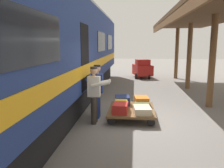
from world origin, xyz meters
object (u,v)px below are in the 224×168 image
at_px(luggage_cart, 131,110).
at_px(suitcase_red_plastic, 120,108).
at_px(train_car, 38,53).
at_px(suitcase_olive_duffel, 142,106).
at_px(suitcase_orange_carryall, 141,101).
at_px(suitcase_yellow_case, 121,104).
at_px(suitcase_cream_canvas, 142,110).
at_px(baggage_tug, 142,69).
at_px(porter_in_overalls, 97,89).
at_px(suitcase_navy_fabric, 122,100).
at_px(porter_by_door, 95,93).

xyz_separation_m(luggage_cart, suitcase_red_plastic, (0.33, 0.49, 0.19)).
height_order(train_car, suitcase_olive_duffel, train_car).
bearing_deg(suitcase_orange_carryall, suitcase_yellow_case, 36.96).
height_order(luggage_cart, suitcase_cream_canvas, suitcase_cream_canvas).
height_order(suitcase_yellow_case, baggage_tug, baggage_tug).
height_order(suitcase_olive_duffel, suitcase_yellow_case, suitcase_yellow_case).
height_order(suitcase_orange_carryall, porter_in_overalls, porter_in_overalls).
relative_size(suitcase_navy_fabric, suitcase_olive_duffel, 1.19).
relative_size(suitcase_red_plastic, porter_by_door, 0.36).
bearing_deg(suitcase_red_plastic, suitcase_orange_carryall, -123.60).
distance_m(train_car, porter_in_overalls, 2.15).
xyz_separation_m(suitcase_navy_fabric, suitcase_olive_duffel, (-0.65, 0.49, -0.05)).
bearing_deg(suitcase_yellow_case, baggage_tug, -96.10).
bearing_deg(baggage_tug, porter_in_overalls, 79.03).
distance_m(suitcase_olive_duffel, suitcase_cream_canvas, 0.49).
bearing_deg(suitcase_cream_canvas, porter_in_overalls, -16.75).
height_order(luggage_cart, baggage_tug, baggage_tug).
xyz_separation_m(suitcase_navy_fabric, suitcase_orange_carryall, (-0.65, 0.00, -0.00)).
distance_m(train_car, suitcase_orange_carryall, 3.70).
bearing_deg(porter_by_door, suitcase_red_plastic, -171.36).
relative_size(suitcase_red_plastic, porter_in_overalls, 0.36).
distance_m(porter_in_overalls, baggage_tug, 9.18).
xyz_separation_m(porter_by_door, baggage_tug, (-1.71, -9.56, -0.30)).
distance_m(train_car, suitcase_olive_duffel, 3.66).
xyz_separation_m(porter_in_overalls, porter_by_door, (-0.03, 0.55, 0.00)).
xyz_separation_m(suitcase_yellow_case, baggage_tug, (-0.96, -8.95, 0.19)).
xyz_separation_m(suitcase_orange_carryall, baggage_tug, (-0.31, -8.46, 0.18)).
bearing_deg(luggage_cart, porter_by_door, 29.20).
bearing_deg(suitcase_orange_carryall, suitcase_olive_duffel, 90.00).
bearing_deg(porter_in_overalls, suitcase_yellow_case, -175.90).
relative_size(suitcase_yellow_case, baggage_tug, 0.29).
bearing_deg(porter_in_overalls, baggage_tug, -100.97).
distance_m(suitcase_yellow_case, suitcase_cream_canvas, 0.82).
bearing_deg(baggage_tug, luggage_cart, 85.96).
distance_m(suitcase_orange_carryall, porter_in_overalls, 1.61).
bearing_deg(porter_in_overalls, suitcase_navy_fabric, -145.28).
distance_m(suitcase_navy_fabric, suitcase_orange_carryall, 0.65).
xyz_separation_m(train_car, baggage_tug, (-3.57, -9.16, -1.43)).
bearing_deg(suitcase_red_plastic, porter_by_door, 8.64).
xyz_separation_m(suitcase_olive_duffel, baggage_tug, (-0.31, -8.95, 0.23)).
relative_size(train_car, suitcase_cream_canvas, 32.34).
relative_size(suitcase_navy_fabric, suitcase_cream_canvas, 0.91).
bearing_deg(suitcase_cream_canvas, suitcase_olive_duffel, -90.00).
relative_size(suitcase_navy_fabric, porter_in_overalls, 0.34).
xyz_separation_m(suitcase_yellow_case, porter_by_door, (0.76, 0.60, 0.49)).
relative_size(suitcase_orange_carryall, baggage_tug, 0.31).
bearing_deg(suitcase_red_plastic, suitcase_cream_canvas, 180.00).
distance_m(luggage_cart, porter_by_door, 1.41).
xyz_separation_m(suitcase_red_plastic, porter_in_overalls, (0.79, -0.43, 0.47)).
bearing_deg(baggage_tug, suitcase_cream_canvas, 88.14).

